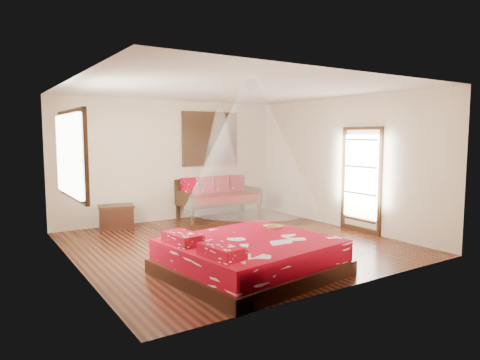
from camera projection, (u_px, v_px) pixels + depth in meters
name	position (u px, v px, depth m)	size (l,w,h in m)	color
room	(233.00, 168.00, 7.75)	(5.54, 5.54, 2.84)	black
bed	(249.00, 257.00, 6.14)	(2.54, 2.36, 0.65)	black
daybed	(217.00, 196.00, 10.40)	(1.96, 0.87, 0.98)	black
storage_chest	(116.00, 217.00, 9.15)	(0.83, 0.68, 0.50)	black
shutter_panel	(210.00, 139.00, 10.53)	(1.52, 0.06, 1.32)	black
window_left	(73.00, 155.00, 6.43)	(0.10, 1.74, 1.34)	black
glazed_door	(361.00, 180.00, 8.74)	(0.08, 1.02, 2.16)	black
wine_tray	(275.00, 224.00, 6.92)	(0.28, 0.28, 0.22)	brown
mosquito_net_main	(251.00, 145.00, 5.99)	(1.89, 1.89, 1.80)	white
mosquito_net_daybed	(220.00, 135.00, 10.12)	(0.81, 0.81, 1.50)	white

